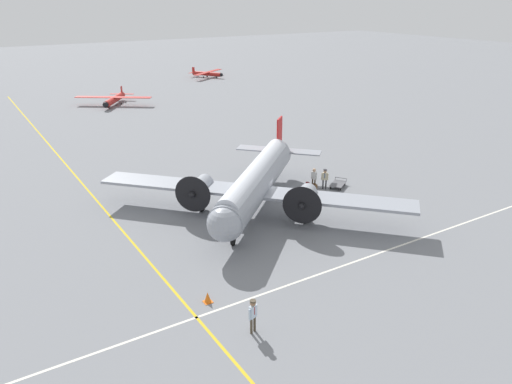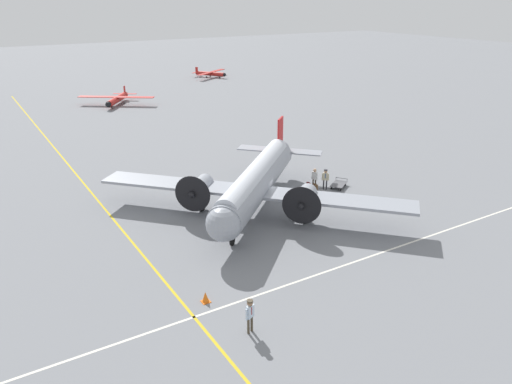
% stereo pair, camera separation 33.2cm
% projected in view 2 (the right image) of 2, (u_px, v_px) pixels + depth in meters
% --- Properties ---
extents(ground_plane, '(300.00, 300.00, 0.00)m').
position_uv_depth(ground_plane, '(256.00, 211.00, 37.86)').
color(ground_plane, slate).
extents(apron_line_eastwest, '(120.00, 0.16, 0.01)m').
position_uv_depth(apron_line_eastwest, '(131.00, 241.00, 33.14)').
color(apron_line_eastwest, gold).
rests_on(apron_line_eastwest, ground_plane).
extents(apron_line_northsouth, '(0.16, 120.00, 0.01)m').
position_uv_depth(apron_line_northsouth, '(341.00, 266.00, 30.05)').
color(apron_line_northsouth, silver).
rests_on(apron_line_northsouth, ground_plane).
extents(airliner_main, '(18.61, 18.39, 5.36)m').
position_uv_depth(airliner_main, '(255.00, 183.00, 36.64)').
color(airliner_main, '#9399A3').
rests_on(airliner_main, ground_plane).
extents(crew_foreground, '(0.39, 0.59, 1.82)m').
position_uv_depth(crew_foreground, '(250.00, 312.00, 23.79)').
color(crew_foreground, '#473D2D').
rests_on(crew_foreground, ground_plane).
extents(passenger_boarding, '(0.45, 0.45, 1.76)m').
position_uv_depth(passenger_boarding, '(325.00, 177.00, 41.57)').
color(passenger_boarding, '#2D2D33').
rests_on(passenger_boarding, ground_plane).
extents(ramp_agent, '(0.60, 0.29, 1.81)m').
position_uv_depth(ramp_agent, '(315.00, 176.00, 41.70)').
color(ramp_agent, '#473D2D').
rests_on(ramp_agent, ground_plane).
extents(suitcase_near_door, '(0.49, 0.16, 0.54)m').
position_uv_depth(suitcase_near_door, '(315.00, 187.00, 41.80)').
color(suitcase_near_door, brown).
rests_on(suitcase_near_door, ground_plane).
extents(suitcase_upright_spare, '(0.46, 0.14, 0.64)m').
position_uv_depth(suitcase_upright_spare, '(308.00, 186.00, 41.88)').
color(suitcase_upright_spare, maroon).
rests_on(suitcase_upright_spare, ground_plane).
extents(baggage_cart, '(1.87, 2.08, 0.56)m').
position_uv_depth(baggage_cart, '(339.00, 184.00, 42.35)').
color(baggage_cart, '#56565B').
rests_on(baggage_cart, ground_plane).
extents(light_aircraft_distant, '(6.85, 8.40, 1.84)m').
position_uv_depth(light_aircraft_distant, '(211.00, 73.00, 98.61)').
color(light_aircraft_distant, '#B2231E').
rests_on(light_aircraft_distant, ground_plane).
extents(light_aircraft_taxiing, '(8.38, 9.89, 2.14)m').
position_uv_depth(light_aircraft_taxiing, '(117.00, 99.00, 73.89)').
color(light_aircraft_taxiing, '#B2231E').
rests_on(light_aircraft_taxiing, ground_plane).
extents(traffic_cone, '(0.46, 0.46, 0.61)m').
position_uv_depth(traffic_cone, '(205.00, 297.00, 26.50)').
color(traffic_cone, orange).
rests_on(traffic_cone, ground_plane).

